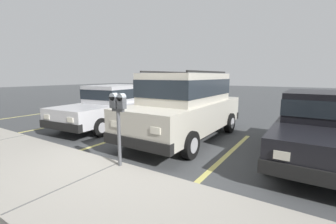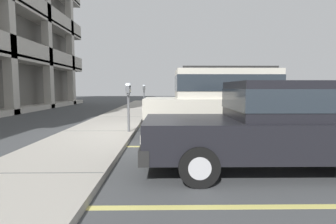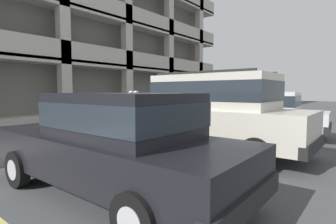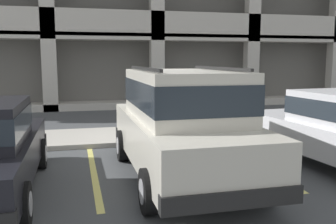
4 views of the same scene
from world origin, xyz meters
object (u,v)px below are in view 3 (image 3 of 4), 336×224
Objects in this scene: parking_meter_near at (134,102)px; silver_suv at (213,110)px; red_sedan at (116,141)px; dark_hatchback at (261,112)px; parking_meter_far at (225,97)px.

silver_suv is at bearing -89.31° from parking_meter_near.
silver_suv reaches higher than parking_meter_near.
parking_meter_near is (3.35, 3.05, 0.39)m from red_sedan.
silver_suv is 2.86m from parking_meter_near.
parking_meter_near is at bearing 133.60° from dark_hatchback.
parking_meter_near is (-3.33, 2.95, 0.39)m from dark_hatchback.
silver_suv reaches higher than parking_meter_far.
parking_meter_near reaches higher than red_sedan.
dark_hatchback is (3.29, -0.09, -0.27)m from silver_suv.
dark_hatchback is at bearing -137.57° from parking_meter_far.
parking_meter_far is at bearing 0.35° from parking_meter_near.
dark_hatchback is (6.68, 0.10, 0.00)m from red_sedan.
red_sedan is at bearing -137.66° from parking_meter_near.
red_sedan is at bearing -176.84° from silver_suv.
dark_hatchback is 3.16× the size of parking_meter_near.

